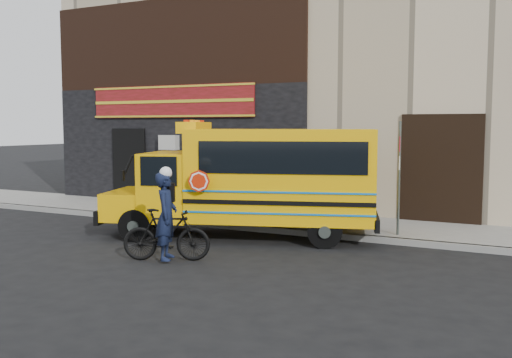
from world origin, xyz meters
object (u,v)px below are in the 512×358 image
at_px(bicycle, 167,235).
at_px(sign_pole, 399,175).
at_px(cyclist, 166,218).
at_px(school_bus, 256,178).

bearing_deg(bicycle, sign_pole, -66.66).
height_order(bicycle, cyclist, cyclist).
relative_size(sign_pole, cyclist, 1.61).
xyz_separation_m(school_bus, sign_pole, (3.30, 1.22, 0.12)).
bearing_deg(sign_pole, bicycle, -132.40).
bearing_deg(sign_pole, cyclist, -131.62).
bearing_deg(cyclist, sign_pole, -65.61).
height_order(sign_pole, cyclist, sign_pole).
bearing_deg(school_bus, sign_pole, 20.33).
relative_size(school_bus, sign_pole, 2.45).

